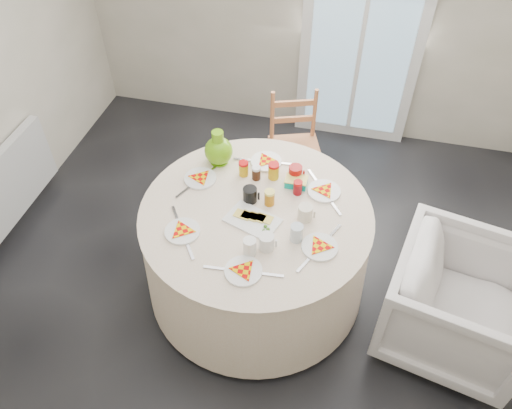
% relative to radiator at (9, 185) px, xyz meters
% --- Properties ---
extents(floor, '(4.00, 4.00, 0.00)m').
position_rel_radiator_xyz_m(floor, '(1.94, -0.20, -0.38)').
color(floor, black).
rests_on(floor, ground).
extents(glass_door, '(1.00, 0.08, 2.10)m').
position_rel_radiator_xyz_m(glass_door, '(2.34, 1.75, 0.67)').
color(glass_door, silver).
rests_on(glass_door, floor).
extents(radiator, '(0.07, 1.00, 0.55)m').
position_rel_radiator_xyz_m(radiator, '(0.00, 0.00, 0.00)').
color(radiator, silver).
rests_on(radiator, floor).
extents(table, '(1.45, 1.45, 0.73)m').
position_rel_radiator_xyz_m(table, '(1.91, -0.16, -0.01)').
color(table, beige).
rests_on(table, floor).
extents(wooden_chair, '(0.48, 0.47, 0.86)m').
position_rel_radiator_xyz_m(wooden_chair, '(1.98, 0.86, 0.09)').
color(wooden_chair, '#B96A3D').
rests_on(wooden_chair, floor).
extents(armchair, '(0.88, 0.92, 0.80)m').
position_rel_radiator_xyz_m(armchair, '(3.18, -0.27, 0.01)').
color(armchair, silver).
rests_on(armchair, floor).
extents(place_settings, '(1.21, 1.21, 0.02)m').
position_rel_radiator_xyz_m(place_settings, '(1.91, -0.16, 0.39)').
color(place_settings, silver).
rests_on(place_settings, table).
extents(jar_cluster, '(0.43, 0.23, 0.12)m').
position_rel_radiator_xyz_m(jar_cluster, '(1.93, 0.10, 0.44)').
color(jar_cluster, '#925B23').
rests_on(jar_cluster, table).
extents(butter_tub, '(0.14, 0.10, 0.06)m').
position_rel_radiator_xyz_m(butter_tub, '(2.10, 0.12, 0.41)').
color(butter_tub, '#009B8C').
rests_on(butter_tub, table).
extents(green_pitcher, '(0.20, 0.20, 0.24)m').
position_rel_radiator_xyz_m(green_pitcher, '(1.57, 0.22, 0.49)').
color(green_pitcher, '#60A80E').
rests_on(green_pitcher, table).
extents(cheese_platter, '(0.35, 0.29, 0.04)m').
position_rel_radiator_xyz_m(cheese_platter, '(1.91, -0.24, 0.39)').
color(cheese_platter, silver).
rests_on(cheese_platter, table).
extents(mugs_glasses, '(0.75, 0.75, 0.12)m').
position_rel_radiator_xyz_m(mugs_glasses, '(2.04, -0.20, 0.43)').
color(mugs_glasses, gray).
rests_on(mugs_glasses, table).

